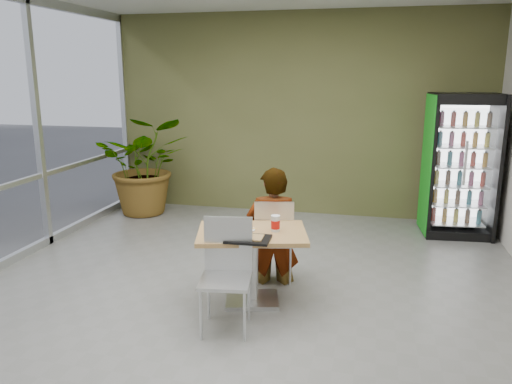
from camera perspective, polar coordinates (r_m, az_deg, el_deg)
ground at (r=5.14m, az=-1.86°, el=-12.62°), size 7.00×7.00×0.00m
room_envelope at (r=4.66m, az=-2.01°, el=5.34°), size 6.00×7.00×3.20m
dining_table at (r=4.96m, az=-0.46°, el=-6.84°), size 1.20×0.97×0.75m
chair_far at (r=5.43m, az=2.05°, el=-4.87°), size 0.50×0.50×0.94m
chair_near at (r=4.53m, az=-3.34°, el=-8.25°), size 0.50×0.51×1.00m
seated_woman at (r=5.49m, az=1.92°, el=-5.31°), size 0.65×0.49×1.58m
pizza_plate at (r=4.92m, az=-1.43°, el=-4.19°), size 0.31×0.32×0.03m
soda_cup at (r=4.87m, az=2.24°, el=-3.64°), size 0.09×0.09×0.16m
napkin_stack at (r=4.82m, az=-3.88°, el=-4.67°), size 0.16×0.16×0.02m
cafeteria_tray at (r=4.63m, az=-0.91°, el=-5.40°), size 0.42×0.31×0.02m
beverage_fridge at (r=7.54m, az=22.28°, el=2.80°), size 0.97×0.78×1.99m
potted_plant at (r=8.30m, az=-12.48°, el=3.00°), size 1.77×1.66×1.60m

